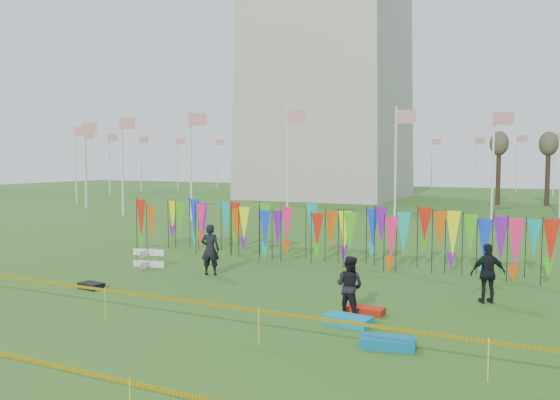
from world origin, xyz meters
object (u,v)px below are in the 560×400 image
at_px(person_mid, 349,286).
at_px(kite_bag_black, 91,286).
at_px(kite_bag_teal, 388,343).
at_px(box_kite, 148,258).
at_px(person_right, 488,273).
at_px(kite_bag_turquoise, 348,320).
at_px(person_left, 210,250).
at_px(kite_bag_red, 365,310).

relative_size(person_mid, kite_bag_black, 1.99).
xyz_separation_m(kite_bag_black, kite_bag_teal, (10.70, -1.45, 0.02)).
relative_size(box_kite, kite_bag_teal, 0.61).
distance_m(person_right, kite_bag_turquoise, 5.19).
distance_m(box_kite, kite_bag_teal, 12.48).
bearing_deg(box_kite, person_right, 0.35).
xyz_separation_m(person_left, person_mid, (6.58, -3.00, -0.12)).
bearing_deg(person_right, kite_bag_teal, 44.72).
bearing_deg(person_left, kite_bag_turquoise, 133.57).
xyz_separation_m(box_kite, kite_bag_teal, (11.32, -5.24, -0.27)).
relative_size(box_kite, kite_bag_black, 0.90).
relative_size(person_left, kite_bag_black, 2.27).
bearing_deg(kite_bag_black, person_left, 55.91).
bearing_deg(person_mid, kite_bag_turquoise, 118.19).
bearing_deg(person_mid, box_kite, -5.30).
bearing_deg(person_mid, kite_bag_teal, 140.71).
relative_size(kite_bag_red, kite_bag_teal, 0.86).
height_order(person_left, kite_bag_red, person_left).
height_order(box_kite, kite_bag_black, box_kite).
xyz_separation_m(person_right, kite_bag_turquoise, (-3.17, -4.04, -0.80)).
bearing_deg(person_mid, kite_bag_black, 16.82).
bearing_deg(kite_bag_red, person_left, 159.52).
distance_m(person_mid, person_right, 4.67).
distance_m(box_kite, person_left, 3.15).
height_order(kite_bag_black, kite_bag_teal, kite_bag_teal).
bearing_deg(kite_bag_black, person_right, 17.28).
relative_size(box_kite, person_mid, 0.45).
bearing_deg(kite_bag_black, kite_bag_teal, -7.69).
bearing_deg(kite_bag_turquoise, person_left, 150.69).
height_order(kite_bag_turquoise, kite_bag_black, kite_bag_turquoise).
xyz_separation_m(box_kite, kite_bag_turquoise, (9.90, -3.96, -0.26)).
height_order(box_kite, kite_bag_turquoise, box_kite).
height_order(box_kite, person_mid, person_mid).
height_order(person_left, person_right, person_left).
distance_m(person_left, kite_bag_teal, 9.72).
relative_size(kite_bag_turquoise, kite_bag_black, 1.46).
relative_size(person_mid, kite_bag_turquoise, 1.37).
xyz_separation_m(box_kite, kite_bag_black, (0.62, -3.79, -0.29)).
bearing_deg(person_right, person_mid, 16.33).
bearing_deg(box_kite, kite_bag_red, -15.20).
relative_size(person_left, person_mid, 1.14).
bearing_deg(kite_bag_black, kite_bag_red, 6.51).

